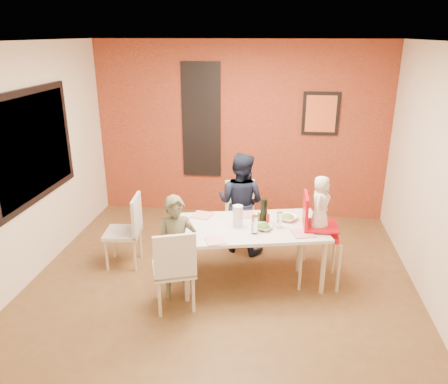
# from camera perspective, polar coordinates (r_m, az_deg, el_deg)

# --- Properties ---
(ground) EXTENTS (4.50, 4.50, 0.00)m
(ground) POSITION_cam_1_polar(r_m,az_deg,el_deg) (5.23, -0.43, -12.01)
(ground) COLOR brown
(ground) RESTS_ON ground
(ceiling) EXTENTS (4.50, 4.50, 0.02)m
(ceiling) POSITION_cam_1_polar(r_m,az_deg,el_deg) (4.43, -0.53, 19.07)
(ceiling) COLOR white
(ceiling) RESTS_ON wall_back
(wall_back) EXTENTS (4.50, 0.02, 2.70)m
(wall_back) POSITION_cam_1_polar(r_m,az_deg,el_deg) (6.82, 2.12, 7.98)
(wall_back) COLOR #F3E5C9
(wall_back) RESTS_ON ground
(wall_front) EXTENTS (4.50, 0.02, 2.70)m
(wall_front) POSITION_cam_1_polar(r_m,az_deg,el_deg) (2.64, -7.30, -12.86)
(wall_front) COLOR #F3E5C9
(wall_front) RESTS_ON ground
(wall_left) EXTENTS (0.02, 4.50, 2.70)m
(wall_left) POSITION_cam_1_polar(r_m,az_deg,el_deg) (5.43, -24.76, 2.94)
(wall_left) COLOR #F3E5C9
(wall_left) RESTS_ON ground
(wall_right) EXTENTS (0.02, 4.50, 2.70)m
(wall_right) POSITION_cam_1_polar(r_m,az_deg,el_deg) (4.90, 26.60, 0.94)
(wall_right) COLOR #F3E5C9
(wall_right) RESTS_ON ground
(brick_accent_wall) EXTENTS (4.50, 0.02, 2.70)m
(brick_accent_wall) POSITION_cam_1_polar(r_m,az_deg,el_deg) (6.80, 2.11, 7.95)
(brick_accent_wall) COLOR maroon
(brick_accent_wall) RESTS_ON ground
(picture_window_frame) EXTENTS (0.05, 1.70, 1.30)m
(picture_window_frame) POSITION_cam_1_polar(r_m,az_deg,el_deg) (5.53, -23.74, 5.54)
(picture_window_frame) COLOR black
(picture_window_frame) RESTS_ON wall_left
(picture_window_pane) EXTENTS (0.02, 1.55, 1.15)m
(picture_window_pane) POSITION_cam_1_polar(r_m,az_deg,el_deg) (5.52, -23.61, 5.54)
(picture_window_pane) COLOR black
(picture_window_pane) RESTS_ON wall_left
(glassblock_strip) EXTENTS (0.55, 0.03, 1.70)m
(glassblock_strip) POSITION_cam_1_polar(r_m,az_deg,el_deg) (6.83, -2.97, 9.28)
(glassblock_strip) COLOR silver
(glassblock_strip) RESTS_ON wall_back
(glassblock_surround) EXTENTS (0.60, 0.03, 1.76)m
(glassblock_surround) POSITION_cam_1_polar(r_m,az_deg,el_deg) (6.83, -2.98, 9.27)
(glassblock_surround) COLOR black
(glassblock_surround) RESTS_ON wall_back
(art_print_frame) EXTENTS (0.54, 0.03, 0.64)m
(art_print_frame) POSITION_cam_1_polar(r_m,az_deg,el_deg) (6.72, 12.53, 9.96)
(art_print_frame) COLOR black
(art_print_frame) RESTS_ON wall_back
(art_print_canvas) EXTENTS (0.44, 0.01, 0.54)m
(art_print_canvas) POSITION_cam_1_polar(r_m,az_deg,el_deg) (6.70, 12.54, 9.93)
(art_print_canvas) COLOR orange
(art_print_canvas) RESTS_ON wall_back
(dining_table) EXTENTS (1.82, 1.27, 0.69)m
(dining_table) POSITION_cam_1_polar(r_m,az_deg,el_deg) (5.06, 3.55, -5.06)
(dining_table) COLOR silver
(dining_table) RESTS_ON ground
(chair_near) EXTENTS (0.55, 0.55, 0.93)m
(chair_near) POSITION_cam_1_polar(r_m,az_deg,el_deg) (4.58, -6.49, -9.63)
(chair_near) COLOR silver
(chair_near) RESTS_ON ground
(chair_far) EXTENTS (0.49, 0.49, 0.88)m
(chair_far) POSITION_cam_1_polar(r_m,az_deg,el_deg) (6.03, 2.20, -2.24)
(chair_far) COLOR white
(chair_far) RESTS_ON ground
(chair_left) EXTENTS (0.47, 0.47, 0.92)m
(chair_left) POSITION_cam_1_polar(r_m,az_deg,el_deg) (5.55, -12.35, -4.52)
(chair_left) COLOR beige
(chair_left) RESTS_ON ground
(high_chair) EXTENTS (0.47, 0.47, 1.09)m
(high_chair) POSITION_cam_1_polar(r_m,az_deg,el_deg) (5.10, 11.87, -4.96)
(high_chair) COLOR red
(high_chair) RESTS_ON ground
(child_near) EXTENTS (0.48, 0.37, 1.19)m
(child_near) POSITION_cam_1_polar(r_m,az_deg,el_deg) (4.75, -6.19, -7.37)
(child_near) COLOR brown
(child_near) RESTS_ON ground
(child_far) EXTENTS (0.79, 0.70, 1.35)m
(child_far) POSITION_cam_1_polar(r_m,az_deg,el_deg) (5.74, 2.19, -1.41)
(child_far) COLOR black
(child_far) RESTS_ON ground
(toddler) EXTENTS (0.30, 0.38, 0.67)m
(toddler) POSITION_cam_1_polar(r_m,az_deg,el_deg) (4.98, 12.49, -1.61)
(toddler) COLOR silver
(toddler) RESTS_ON high_chair
(plate_near_left) EXTENTS (0.26, 0.26, 0.01)m
(plate_near_left) POSITION_cam_1_polar(r_m,az_deg,el_deg) (4.67, -1.13, -6.39)
(plate_near_left) COLOR white
(plate_near_left) RESTS_ON dining_table
(plate_far_mid) EXTENTS (0.28, 0.28, 0.01)m
(plate_far_mid) POSITION_cam_1_polar(r_m,az_deg,el_deg) (5.32, 2.91, -2.96)
(plate_far_mid) COLOR silver
(plate_far_mid) RESTS_ON dining_table
(plate_near_right) EXTENTS (0.28, 0.28, 0.01)m
(plate_near_right) POSITION_cam_1_polar(r_m,az_deg,el_deg) (4.91, 10.27, -5.35)
(plate_near_right) COLOR white
(plate_near_right) RESTS_ON dining_table
(plate_far_left) EXTENTS (0.27, 0.27, 0.01)m
(plate_far_left) POSITION_cam_1_polar(r_m,az_deg,el_deg) (5.30, -2.87, -3.04)
(plate_far_left) COLOR white
(plate_far_left) RESTS_ON dining_table
(salad_bowl_a) EXTENTS (0.24, 0.24, 0.05)m
(salad_bowl_a) POSITION_cam_1_polar(r_m,az_deg,el_deg) (4.95, 5.19, -4.62)
(salad_bowl_a) COLOR white
(salad_bowl_a) RESTS_ON dining_table
(salad_bowl_b) EXTENTS (0.28, 0.28, 0.05)m
(salad_bowl_b) POSITION_cam_1_polar(r_m,az_deg,el_deg) (5.22, 8.32, -3.36)
(salad_bowl_b) COLOR white
(salad_bowl_b) RESTS_ON dining_table
(wine_bottle) EXTENTS (0.08, 0.08, 0.31)m
(wine_bottle) POSITION_cam_1_polar(r_m,az_deg,el_deg) (5.03, 5.23, -2.57)
(wine_bottle) COLOR black
(wine_bottle) RESTS_ON dining_table
(wine_glass_a) EXTENTS (0.07, 0.07, 0.21)m
(wine_glass_a) POSITION_cam_1_polar(r_m,az_deg,el_deg) (4.81, 4.02, -4.29)
(wine_glass_a) COLOR white
(wine_glass_a) RESTS_ON dining_table
(wine_glass_b) EXTENTS (0.07, 0.07, 0.19)m
(wine_glass_b) POSITION_cam_1_polar(r_m,az_deg,el_deg) (4.98, 7.26, -3.66)
(wine_glass_b) COLOR white
(wine_glass_b) RESTS_ON dining_table
(paper_towel_roll) EXTENTS (0.11, 0.11, 0.26)m
(paper_towel_roll) POSITION_cam_1_polar(r_m,az_deg,el_deg) (4.96, 1.81, -3.20)
(paper_towel_roll) COLOR white
(paper_towel_roll) RESTS_ON dining_table
(condiment_red) EXTENTS (0.04, 0.04, 0.15)m
(condiment_red) POSITION_cam_1_polar(r_m,az_deg,el_deg) (5.02, 5.76, -3.67)
(condiment_red) COLOR red
(condiment_red) RESTS_ON dining_table
(condiment_green) EXTENTS (0.04, 0.04, 0.15)m
(condiment_green) POSITION_cam_1_polar(r_m,az_deg,el_deg) (5.09, 5.50, -3.33)
(condiment_green) COLOR #356822
(condiment_green) RESTS_ON dining_table
(condiment_brown) EXTENTS (0.04, 0.04, 0.14)m
(condiment_brown) POSITION_cam_1_polar(r_m,az_deg,el_deg) (5.06, 4.58, -3.46)
(condiment_brown) COLOR brown
(condiment_brown) RESTS_ON dining_table
(sippy_cup) EXTENTS (0.07, 0.07, 0.12)m
(sippy_cup) POSITION_cam_1_polar(r_m,az_deg,el_deg) (5.21, 11.93, -3.24)
(sippy_cup) COLOR orange
(sippy_cup) RESTS_ON dining_table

